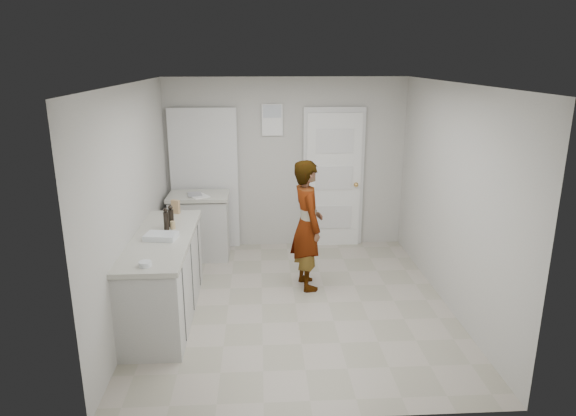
{
  "coord_description": "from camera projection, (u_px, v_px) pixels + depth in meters",
  "views": [
    {
      "loc": [
        -0.39,
        -5.42,
        2.76
      ],
      "look_at": [
        -0.06,
        0.4,
        1.04
      ],
      "focal_mm": 32.0,
      "sensor_mm": 36.0,
      "label": 1
    }
  ],
  "objects": [
    {
      "name": "person",
      "position": [
        307.0,
        225.0,
        6.22
      ],
      "size": [
        0.5,
        0.65,
        1.61
      ],
      "primitive_type": "imported",
      "rotation": [
        0.0,
        0.0,
        1.78
      ],
      "color": "silver",
      "rests_on": "ground"
    },
    {
      "name": "spice_jar",
      "position": [
        173.0,
        225.0,
        5.7
      ],
      "size": [
        0.06,
        0.06,
        0.09
      ],
      "primitive_type": "cylinder",
      "color": "tan",
      "rests_on": "main_counter"
    },
    {
      "name": "ground",
      "position": [
        295.0,
        303.0,
        5.99
      ],
      "size": [
        4.0,
        4.0,
        0.0
      ],
      "primitive_type": "plane",
      "color": "#A09A86",
      "rests_on": "ground"
    },
    {
      "name": "main_counter",
      "position": [
        164.0,
        280.0,
        5.6
      ],
      "size": [
        0.64,
        1.96,
        0.93
      ],
      "color": "#B2B2AD",
      "rests_on": "ground"
    },
    {
      "name": "oil_cruet_b",
      "position": [
        166.0,
        220.0,
        5.64
      ],
      "size": [
        0.06,
        0.06,
        0.25
      ],
      "color": "black",
      "rests_on": "main_counter"
    },
    {
      "name": "egg_bowl",
      "position": [
        145.0,
        264.0,
        4.68
      ],
      "size": [
        0.12,
        0.12,
        0.05
      ],
      "color": "silver",
      "rests_on": "main_counter"
    },
    {
      "name": "room_shell",
      "position": [
        275.0,
        180.0,
        7.56
      ],
      "size": [
        4.0,
        4.0,
        4.0
      ],
      "color": "#B3B0A9",
      "rests_on": "ground"
    },
    {
      "name": "oil_cruet_a",
      "position": [
        171.0,
        216.0,
        5.76
      ],
      "size": [
        0.06,
        0.06,
        0.25
      ],
      "color": "black",
      "rests_on": "main_counter"
    },
    {
      "name": "papers",
      "position": [
        199.0,
        196.0,
        7.05
      ],
      "size": [
        0.34,
        0.36,
        0.01
      ],
      "primitive_type": "cube",
      "rotation": [
        0.0,
        0.0,
        0.56
      ],
      "color": "white",
      "rests_on": "side_counter"
    },
    {
      "name": "side_counter",
      "position": [
        200.0,
        228.0,
        7.28
      ],
      "size": [
        0.84,
        0.61,
        0.93
      ],
      "color": "#B2B2AD",
      "rests_on": "ground"
    },
    {
      "name": "baking_dish",
      "position": [
        161.0,
        236.0,
        5.39
      ],
      "size": [
        0.36,
        0.28,
        0.06
      ],
      "rotation": [
        0.0,
        0.0,
        -0.16
      ],
      "color": "silver",
      "rests_on": "main_counter"
    },
    {
      "name": "cake_mix_box",
      "position": [
        176.0,
        207.0,
        6.25
      ],
      "size": [
        0.11,
        0.08,
        0.17
      ],
      "primitive_type": "cube",
      "rotation": [
        0.0,
        0.0,
        -0.41
      ],
      "color": "#A17A50",
      "rests_on": "main_counter"
    }
  ]
}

